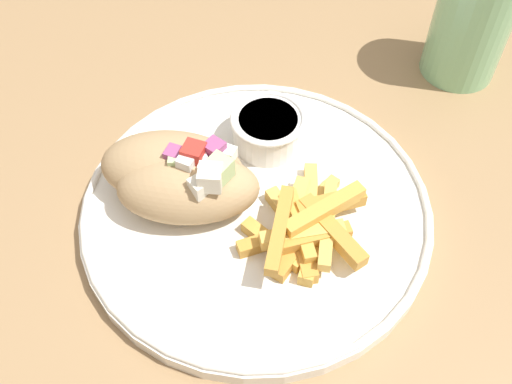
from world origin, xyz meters
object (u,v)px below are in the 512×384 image
Objects in this scene: pita_sandwich_far at (172,168)px; water_glass at (470,26)px; fries_pile at (306,227)px; pita_sandwich_near at (190,187)px; plate at (256,209)px; sauce_ramekin at (268,128)px.

water_glass is at bearing 36.81° from pita_sandwich_far.
pita_sandwich_far reaches higher than fries_pile.
pita_sandwich_near is 0.03m from pita_sandwich_far.
pita_sandwich_far reaches higher than plate.
plate is 2.57× the size of fries_pile.
plate is 0.08m from sauce_ramekin.
pita_sandwich_far is 1.14× the size of fries_pile.
fries_pile is 0.28m from water_glass.
plate is 2.26× the size of pita_sandwich_far.
water_glass is at bearing 35.24° from pita_sandwich_near.
fries_pile is at bearing -18.21° from pita_sandwich_far.
water_glass is (0.30, 0.13, 0.01)m from pita_sandwich_far.
sauce_ramekin is at bearing 48.85° from pita_sandwich_near.
pita_sandwich_near is 1.06× the size of fries_pile.
plate is 2.42× the size of pita_sandwich_near.
fries_pile is (0.04, -0.03, 0.02)m from plate.
fries_pile is 0.11m from sauce_ramekin.
water_glass is at bearing 22.27° from sauce_ramekin.
sauce_ramekin is 0.23m from water_glass.
fries_pile is at bearing -43.48° from plate.
sauce_ramekin is at bearing 39.38° from pita_sandwich_far.
sauce_ramekin is (0.09, 0.04, -0.01)m from pita_sandwich_far.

